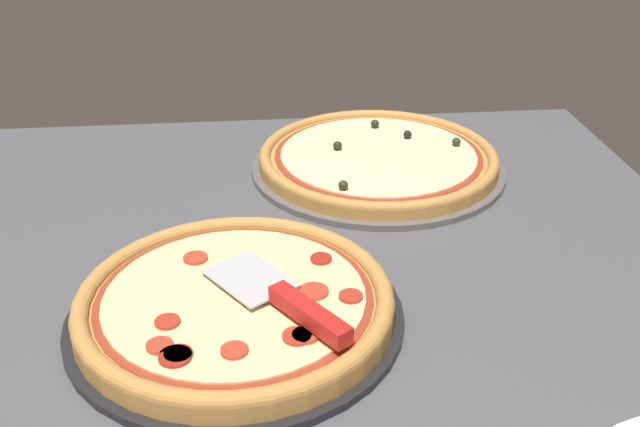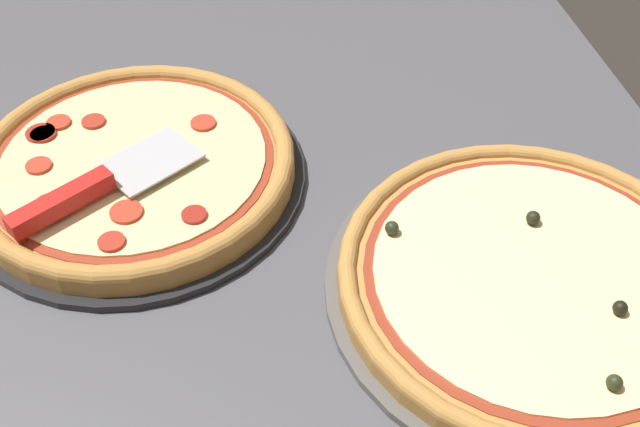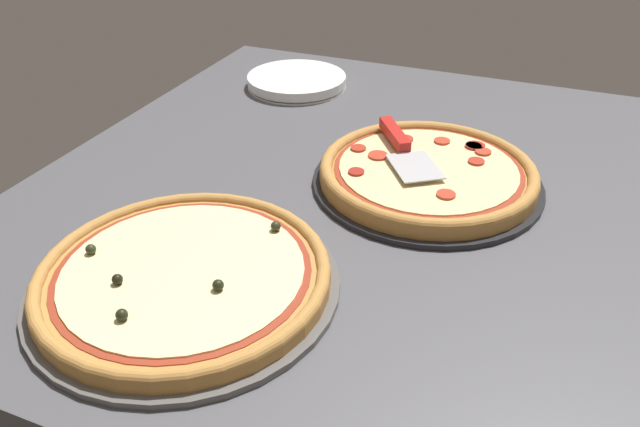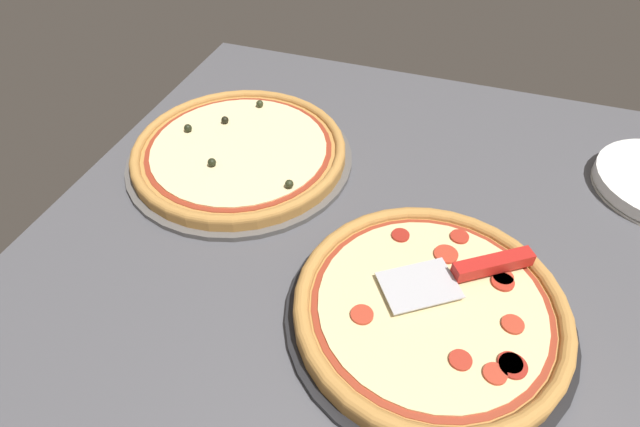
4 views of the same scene
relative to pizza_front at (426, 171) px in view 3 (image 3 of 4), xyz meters
The scene contains 7 objects.
ground_plane 5.86cm from the pizza_front, 93.90° to the left, with size 133.07×123.20×3.60cm, color #4C4C51.
pizza_pan_front 2.18cm from the pizza_front, 102.66° to the left, with size 39.72×39.72×1.00cm, color black.
pizza_front is the anchor object (origin of this frame).
pizza_pan_back 46.33cm from the pizza_front, 59.62° to the left, with size 42.23×42.23×1.00cm, color #565451.
pizza_back 46.28cm from the pizza_front, 59.62° to the left, with size 39.70×39.70×3.67cm.
serving_spatula 8.16cm from the pizza_front, 36.44° to the right, with size 16.49×20.91×2.00cm.
plate_stack 52.62cm from the pizza_front, 40.87° to the right, with size 23.34×23.34×2.80cm.
Camera 3 is at (-18.33, 90.73, 54.24)cm, focal length 35.00 mm.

